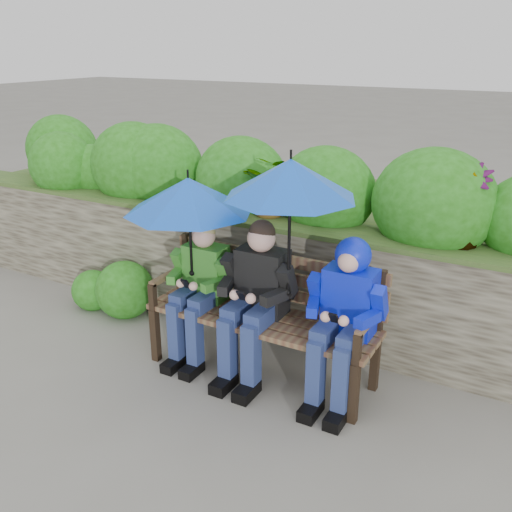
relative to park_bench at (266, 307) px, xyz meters
The scene contains 8 objects.
ground 0.56m from the park_bench, 124.81° to the right, with size 60.00×60.00×0.00m, color gray.
garden_backdrop 1.47m from the park_bench, 95.60° to the left, with size 8.00×2.88×1.76m.
park_bench is the anchor object (origin of this frame).
boy_left 0.57m from the park_bench, behind, with size 0.50×0.58×1.15m.
boy_middle 0.17m from the park_bench, 111.37° to the right, with size 0.56×0.65×1.23m.
boy_right 0.69m from the park_bench, ahead, with size 0.54×0.66×1.21m.
umbrella_left 1.03m from the park_bench, behind, with size 0.99×0.99×0.85m.
umbrella_right 1.07m from the park_bench, 21.84° to the right, with size 0.93×0.93×1.05m.
Camera 1 is at (1.93, -3.37, 2.44)m, focal length 40.00 mm.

